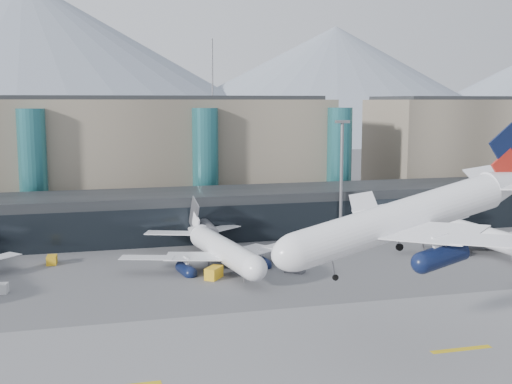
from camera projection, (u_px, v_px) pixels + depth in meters
ground at (268, 323)px, 86.53m from camera, size 900.00×900.00×0.00m
runway_strip at (304, 367)px, 72.16m from camera, size 400.00×40.00×0.04m
runway_markings at (304, 367)px, 72.16m from camera, size 128.00×1.00×0.02m
concourse at (197, 214)px, 141.10m from camera, size 170.00×27.00×10.00m
terminal_main at (79, 157)px, 164.24m from camera, size 130.00×30.00×31.00m
terminal_east at (488, 148)px, 194.41m from camera, size 70.00×30.00×31.00m
teal_towers at (122, 168)px, 151.65m from camera, size 116.40×19.40×46.00m
mountain_ridge at (142, 78)px, 447.94m from camera, size 910.00×400.00×110.00m
lightmast_mid at (341, 172)px, 138.00m from camera, size 3.00×1.20×25.60m
hero_jet at (425, 204)px, 74.63m from camera, size 37.47×37.79×12.23m
jet_parked_mid at (217, 240)px, 116.88m from camera, size 37.34×37.59×12.17m
jet_parked_right at (470, 227)px, 130.02m from camera, size 35.72×35.23×11.54m
veh_b at (52, 260)px, 117.40m from camera, size 1.89×2.89×1.61m
veh_c at (295, 267)px, 111.79m from camera, size 3.67×3.53×1.85m
veh_e at (508, 244)px, 129.70m from camera, size 3.77×2.95×1.88m
veh_g at (310, 251)px, 125.19m from camera, size 2.67×2.78×1.43m
veh_h at (214, 273)px, 107.92m from camera, size 3.67×4.01×1.99m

